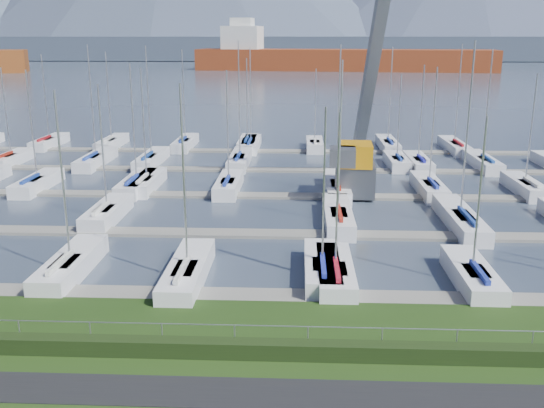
{
  "coord_description": "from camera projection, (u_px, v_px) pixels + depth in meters",
  "views": [
    {
      "loc": [
        1.54,
        -22.35,
        12.6
      ],
      "look_at": [
        0.0,
        12.0,
        3.0
      ],
      "focal_mm": 40.0,
      "sensor_mm": 36.0,
      "label": 1
    }
  ],
  "objects": [
    {
      "name": "path",
      "position": [
        254.0,
        393.0,
        22.07
      ],
      "size": [
        160.0,
        2.0,
        0.04
      ],
      "primitive_type": "cube",
      "color": "black",
      "rests_on": "grass"
    },
    {
      "name": "water",
      "position": [
        296.0,
        65.0,
        275.24
      ],
      "size": [
        800.0,
        540.0,
        0.2
      ],
      "primitive_type": "cube",
      "color": "#3C4757"
    },
    {
      "name": "sailboat_fleet",
      "position": [
        272.0,
        124.0,
        51.6
      ],
      "size": [
        75.6,
        49.05,
        12.84
      ],
      "color": "#1B2898",
      "rests_on": "water"
    },
    {
      "name": "hedge",
      "position": [
        258.0,
        349.0,
        24.48
      ],
      "size": [
        80.0,
        0.7,
        0.7
      ],
      "primitive_type": "cube",
      "color": "black",
      "rests_on": "grass"
    },
    {
      "name": "docks",
      "position": [
        280.0,
        196.0,
        50.03
      ],
      "size": [
        90.0,
        41.6,
        0.25
      ],
      "color": "slate",
      "rests_on": "water"
    },
    {
      "name": "foothill",
      "position": [
        297.0,
        47.0,
        340.88
      ],
      "size": [
        900.0,
        80.0,
        12.0
      ],
      "primitive_type": "cube",
      "color": "#3C4658",
      "rests_on": "water"
    },
    {
      "name": "fence",
      "position": [
        259.0,
        326.0,
        24.63
      ],
      "size": [
        80.0,
        0.04,
        0.04
      ],
      "primitive_type": "cylinder",
      "rotation": [
        0.0,
        1.57,
        0.0
      ],
      "color": "#9CA0A5",
      "rests_on": "grass"
    },
    {
      "name": "cargo_ship_mid",
      "position": [
        332.0,
        60.0,
        229.06
      ],
      "size": [
        112.56,
        31.8,
        21.5
      ],
      "rotation": [
        0.0,
        0.0,
        -0.13
      ],
      "color": "maroon",
      "rests_on": "water"
    },
    {
      "name": "crane",
      "position": [
        361.0,
        127.0,
        49.6
      ],
      "size": [
        5.21,
        13.29,
        22.35
      ],
      "rotation": [
        0.0,
        0.0,
        -0.06
      ],
      "color": "#53555A",
      "rests_on": "water"
    }
  ]
}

